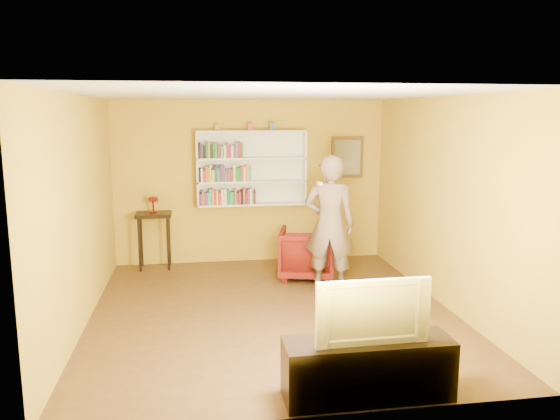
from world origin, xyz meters
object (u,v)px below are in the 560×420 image
object	(u,v)px
bookshelf	(251,168)
tv_cabinet	(368,369)
television	(369,309)
armchair	(307,253)
ruby_lustre	(153,201)
person	(330,224)
console_table	(154,222)

from	to	relation	value
bookshelf	tv_cabinet	xyz separation A→B (m)	(0.53, -4.66, -1.33)
tv_cabinet	television	world-z (taller)	television
armchair	ruby_lustre	bearing A→B (deg)	-6.62
person	television	world-z (taller)	person
console_table	person	distance (m)	2.98
console_table	television	bearing A→B (deg)	-64.71
armchair	console_table	bearing A→B (deg)	-6.62
bookshelf	ruby_lustre	world-z (taller)	bookshelf
armchair	tv_cabinet	bearing A→B (deg)	101.37
television	ruby_lustre	bearing A→B (deg)	113.98
ruby_lustre	bookshelf	bearing A→B (deg)	5.71
bookshelf	person	size ratio (longest dim) A/B	0.93
bookshelf	armchair	bearing A→B (deg)	-55.48
ruby_lustre	television	bearing A→B (deg)	-64.71
console_table	tv_cabinet	distance (m)	5.00
bookshelf	console_table	xyz separation A→B (m)	(-1.60, -0.16, -0.84)
television	bookshelf	bearing A→B (deg)	95.17
console_table	tv_cabinet	bearing A→B (deg)	-64.71
person	tv_cabinet	world-z (taller)	person
ruby_lustre	television	distance (m)	4.99
tv_cabinet	console_table	bearing A→B (deg)	115.29
person	tv_cabinet	size ratio (longest dim) A/B	1.30
bookshelf	ruby_lustre	xyz separation A→B (m)	(-1.60, -0.16, -0.49)
person	tv_cabinet	bearing A→B (deg)	99.45
armchair	person	size ratio (longest dim) A/B	0.43
console_table	person	bearing A→B (deg)	-32.72
bookshelf	tv_cabinet	distance (m)	4.87
ruby_lustre	armchair	bearing A→B (deg)	-21.21
armchair	person	distance (m)	0.93
bookshelf	armchair	distance (m)	1.77
armchair	tv_cabinet	xyz separation A→B (m)	(-0.20, -3.60, -0.12)
person	television	bearing A→B (deg)	99.45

